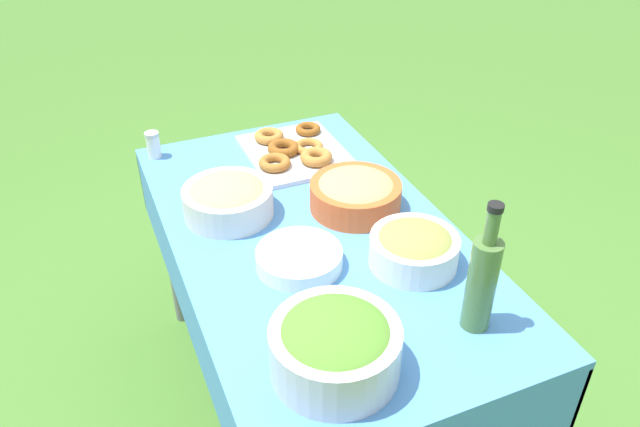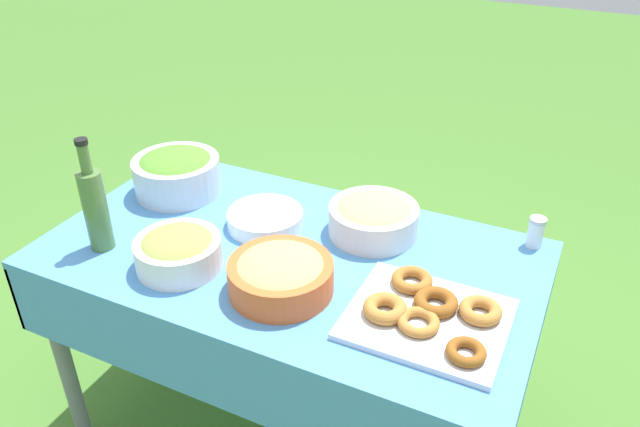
% 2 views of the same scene
% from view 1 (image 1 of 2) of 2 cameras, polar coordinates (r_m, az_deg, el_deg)
% --- Properties ---
extents(ground_plane, '(14.00, 14.00, 0.00)m').
position_cam_1_polar(ground_plane, '(2.31, -0.52, -17.31)').
color(ground_plane, '#477A2D').
extents(picnic_table, '(1.39, 0.78, 0.77)m').
position_cam_1_polar(picnic_table, '(1.84, -0.63, -4.34)').
color(picnic_table, '#4C8CD1').
rests_on(picnic_table, ground_plane).
extents(salad_bowl, '(0.28, 0.28, 0.14)m').
position_cam_1_polar(salad_bowl, '(1.34, 1.39, -11.96)').
color(salad_bowl, silver).
rests_on(salad_bowl, picnic_table).
extents(pasta_bowl, '(0.26, 0.26, 0.11)m').
position_cam_1_polar(pasta_bowl, '(1.84, -8.42, 1.39)').
color(pasta_bowl, silver).
rests_on(pasta_bowl, picnic_table).
extents(donut_platter, '(0.38, 0.32, 0.05)m').
position_cam_1_polar(donut_platter, '(2.15, -2.39, 5.79)').
color(donut_platter, silver).
rests_on(donut_platter, picnic_table).
extents(plate_stack, '(0.23, 0.23, 0.05)m').
position_cam_1_polar(plate_stack, '(1.64, -1.92, -4.12)').
color(plate_stack, white).
rests_on(plate_stack, picnic_table).
extents(olive_oil_bottle, '(0.07, 0.07, 0.34)m').
position_cam_1_polar(olive_oil_bottle, '(1.45, 14.59, -5.96)').
color(olive_oil_bottle, '#4C7238').
rests_on(olive_oil_bottle, picnic_table).
extents(bread_bowl, '(0.27, 0.27, 0.11)m').
position_cam_1_polar(bread_bowl, '(1.85, 3.27, 1.92)').
color(bread_bowl, '#E05B28').
rests_on(bread_bowl, picnic_table).
extents(olive_bowl, '(0.24, 0.24, 0.10)m').
position_cam_1_polar(olive_bowl, '(1.65, 8.60, -3.06)').
color(olive_bowl, white).
rests_on(olive_bowl, picnic_table).
extents(salt_shaker, '(0.05, 0.05, 0.09)m').
position_cam_1_polar(salt_shaker, '(2.21, -15.00, 6.10)').
color(salt_shaker, white).
rests_on(salt_shaker, picnic_table).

